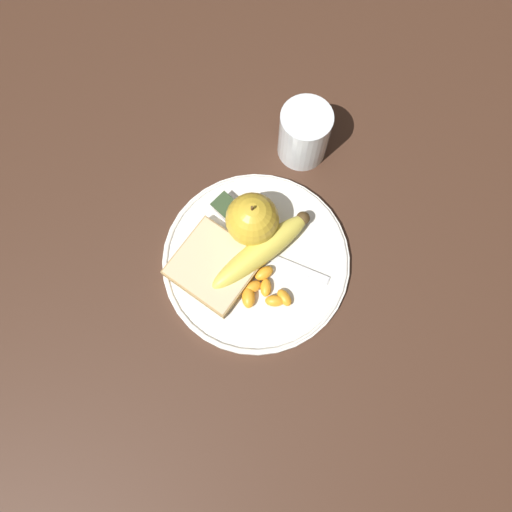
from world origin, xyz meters
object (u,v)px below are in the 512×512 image
(fork, at_px, (270,257))
(jam_packet, at_px, (226,208))
(plate, at_px, (256,260))
(juice_glass, at_px, (304,135))
(bread_slice, at_px, (214,266))
(apple, at_px, (252,219))
(banana, at_px, (261,250))

(fork, bearing_deg, jam_packet, -25.85)
(plate, distance_m, fork, 0.02)
(fork, relative_size, jam_packet, 4.14)
(juice_glass, bearing_deg, bread_slice, 99.92)
(juice_glass, distance_m, bread_slice, 0.25)
(bread_slice, bearing_deg, juice_glass, -80.08)
(juice_glass, bearing_deg, jam_packet, 86.52)
(plate, relative_size, juice_glass, 2.92)
(apple, height_order, banana, apple)
(banana, relative_size, fork, 1.17)
(bread_slice, bearing_deg, jam_packet, -56.31)
(plate, distance_m, banana, 0.03)
(juice_glass, relative_size, apple, 1.10)
(apple, xyz_separation_m, fork, (-0.05, 0.02, -0.04))
(plate, distance_m, bread_slice, 0.07)
(plate, bearing_deg, fork, -126.68)
(apple, relative_size, jam_packet, 2.33)
(juice_glass, xyz_separation_m, fork, (-0.09, 0.18, -0.03))
(apple, relative_size, banana, 0.48)
(bread_slice, bearing_deg, fork, -124.94)
(plate, xyz_separation_m, banana, (0.00, -0.01, 0.02))
(juice_glass, bearing_deg, fork, 117.54)
(plate, height_order, juice_glass, juice_glass)
(juice_glass, distance_m, banana, 0.20)
(apple, distance_m, fork, 0.07)
(apple, height_order, fork, apple)
(apple, relative_size, bread_slice, 0.69)
(plate, relative_size, banana, 1.54)
(jam_packet, bearing_deg, banana, 170.80)
(banana, bearing_deg, apple, -28.18)
(fork, distance_m, jam_packet, 0.10)
(apple, height_order, bread_slice, apple)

